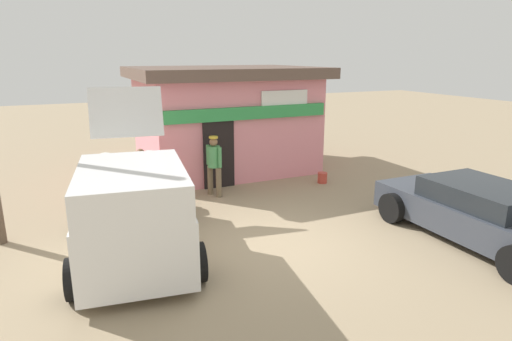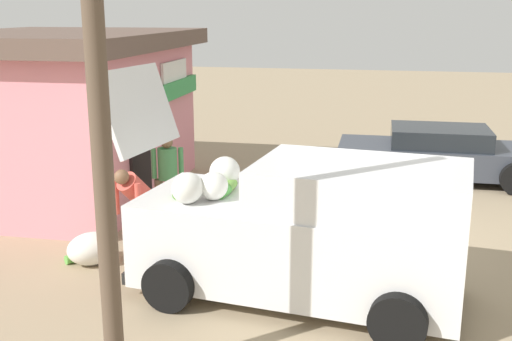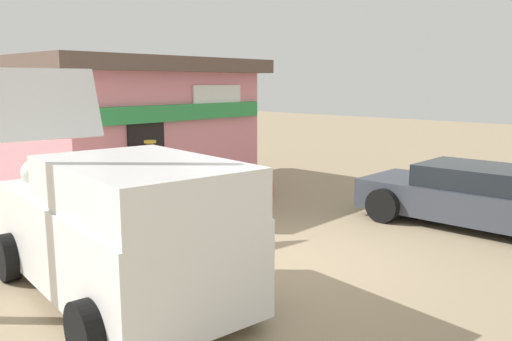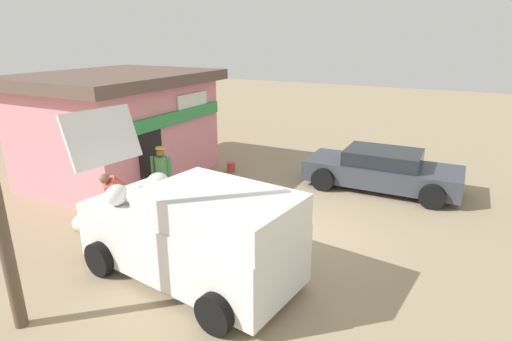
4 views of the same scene
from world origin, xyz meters
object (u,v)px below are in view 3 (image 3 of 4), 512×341
Objects in this scene: customer_bending at (79,190)px; unloaded_banana_pile at (40,225)px; delivery_van at (119,227)px; vendor_standing at (151,175)px; storefront_bar at (129,125)px; paint_bucket at (268,189)px; parked_sedan at (479,197)px.

unloaded_banana_pile is at bearing 128.68° from customer_bending.
delivery_van reaches higher than customer_bending.
vendor_standing is 1.61m from customer_bending.
delivery_van is at bearing -97.29° from unloaded_banana_pile.
delivery_van reaches higher than unloaded_banana_pile.
storefront_bar reaches higher than delivery_van.
delivery_van reaches higher than vendor_standing.
customer_bending is 4.60× the size of paint_bucket.
vendor_standing is 3.40m from paint_bucket.
customer_bending is (0.90, 2.73, -0.07)m from delivery_van.
vendor_standing is at bearing 3.68° from customer_bending.
vendor_standing reaches higher than unloaded_banana_pile.
storefront_bar is 4.08m from customer_bending.
vendor_standing is at bearing 48.56° from delivery_van.
parked_sedan reaches higher than unloaded_banana_pile.
storefront_bar reaches higher than customer_bending.
parked_sedan reaches higher than paint_bucket.
customer_bending is at bearing -135.97° from storefront_bar.
vendor_standing is at bearing 177.40° from paint_bucket.
customer_bending is 4.97m from paint_bucket.
unloaded_banana_pile reaches higher than paint_bucket.
unloaded_banana_pile is at bearing 138.29° from parked_sedan.
storefront_bar reaches higher than vendor_standing.
vendor_standing is (2.50, 2.83, -0.02)m from delivery_van.
unloaded_banana_pile is (0.42, 3.32, -0.71)m from delivery_van.
delivery_van reaches higher than paint_bucket.
paint_bucket is at bearing -54.24° from storefront_bar.
vendor_standing reaches higher than paint_bucket.
parked_sedan is 14.13× the size of paint_bucket.
vendor_standing is 1.72× the size of unloaded_banana_pile.
storefront_bar is 6.72m from delivery_van.
storefront_bar is at bearing 44.03° from customer_bending.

